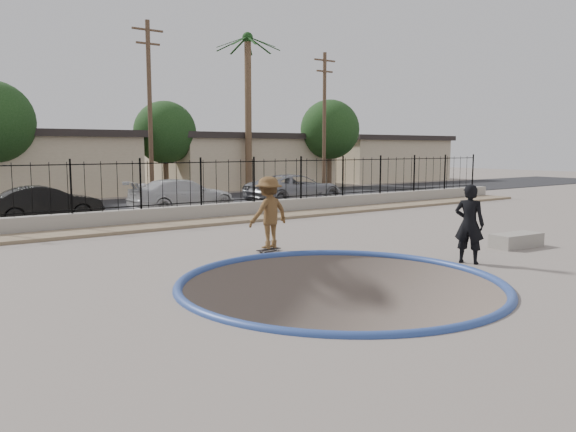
% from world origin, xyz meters
% --- Properties ---
extents(ground, '(120.00, 120.00, 2.20)m').
position_xyz_m(ground, '(0.00, 12.00, -1.10)').
color(ground, slate).
rests_on(ground, ground).
extents(bowl_pit, '(6.84, 6.84, 1.80)m').
position_xyz_m(bowl_pit, '(0.00, -1.00, 0.00)').
color(bowl_pit, '#52473F').
rests_on(bowl_pit, ground).
extents(coping_ring, '(7.04, 7.04, 0.20)m').
position_xyz_m(coping_ring, '(0.00, -1.00, 0.00)').
color(coping_ring, '#2B458D').
rests_on(coping_ring, ground).
extents(rock_strip, '(42.00, 1.60, 0.11)m').
position_xyz_m(rock_strip, '(0.00, 9.20, 0.06)').
color(rock_strip, '#988363').
rests_on(rock_strip, ground).
extents(retaining_wall, '(42.00, 0.45, 0.60)m').
position_xyz_m(retaining_wall, '(0.00, 10.30, 0.30)').
color(retaining_wall, gray).
rests_on(retaining_wall, ground).
extents(fence, '(40.00, 0.04, 1.80)m').
position_xyz_m(fence, '(0.00, 10.30, 1.50)').
color(fence, black).
rests_on(fence, retaining_wall).
extents(street, '(90.00, 8.00, 0.04)m').
position_xyz_m(street, '(0.00, 17.00, 0.02)').
color(street, black).
rests_on(street, ground).
extents(house_center, '(10.60, 8.60, 3.90)m').
position_xyz_m(house_center, '(0.00, 26.50, 1.97)').
color(house_center, '#C1AD8A').
rests_on(house_center, ground).
extents(house_east, '(12.60, 8.60, 3.90)m').
position_xyz_m(house_east, '(14.00, 26.50, 1.97)').
color(house_east, '#C1AD8A').
rests_on(house_east, ground).
extents(house_east_far, '(11.60, 8.60, 3.90)m').
position_xyz_m(house_east_far, '(28.00, 26.50, 1.97)').
color(house_east_far, '#C1AD8A').
rests_on(house_east_far, ground).
extents(palm_right, '(2.30, 2.30, 10.30)m').
position_xyz_m(palm_right, '(12.00, 22.00, 7.33)').
color(palm_right, brown).
rests_on(palm_right, ground).
extents(utility_pole_mid, '(1.70, 0.24, 9.50)m').
position_xyz_m(utility_pole_mid, '(4.00, 19.00, 4.96)').
color(utility_pole_mid, '#473323').
rests_on(utility_pole_mid, ground).
extents(utility_pole_right, '(1.70, 0.24, 9.00)m').
position_xyz_m(utility_pole_right, '(16.00, 19.00, 4.70)').
color(utility_pole_right, '#473323').
rests_on(utility_pole_right, ground).
extents(street_tree_mid, '(3.96, 3.96, 5.83)m').
position_xyz_m(street_tree_mid, '(7.00, 24.00, 3.84)').
color(street_tree_mid, '#473323').
rests_on(street_tree_mid, ground).
extents(street_tree_right, '(4.32, 4.32, 6.36)m').
position_xyz_m(street_tree_right, '(19.00, 22.00, 4.19)').
color(street_tree_right, '#473323').
rests_on(street_tree_right, ground).
extents(skater, '(1.37, 0.90, 2.00)m').
position_xyz_m(skater, '(0.84, 3.00, 1.00)').
color(skater, brown).
rests_on(skater, ground).
extents(skateboard, '(0.78, 0.29, 0.07)m').
position_xyz_m(skateboard, '(0.84, 3.00, 0.05)').
color(skateboard, black).
rests_on(skateboard, ground).
extents(videographer, '(0.73, 0.86, 1.99)m').
position_xyz_m(videographer, '(4.00, -1.26, 0.99)').
color(videographer, black).
rests_on(videographer, ground).
extents(concrete_ledge, '(1.66, 0.84, 0.40)m').
position_xyz_m(concrete_ledge, '(7.09, -0.65, 0.20)').
color(concrete_ledge, gray).
rests_on(concrete_ledge, ground).
extents(car_b, '(4.15, 1.51, 1.36)m').
position_xyz_m(car_b, '(-2.65, 13.40, 0.72)').
color(car_b, black).
rests_on(car_b, street).
extents(car_c, '(5.06, 2.25, 1.44)m').
position_xyz_m(car_c, '(3.16, 13.40, 0.76)').
color(car_c, silver).
rests_on(car_c, street).
extents(car_d, '(5.51, 2.85, 1.48)m').
position_xyz_m(car_d, '(9.44, 13.40, 0.78)').
color(car_d, gray).
rests_on(car_d, street).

